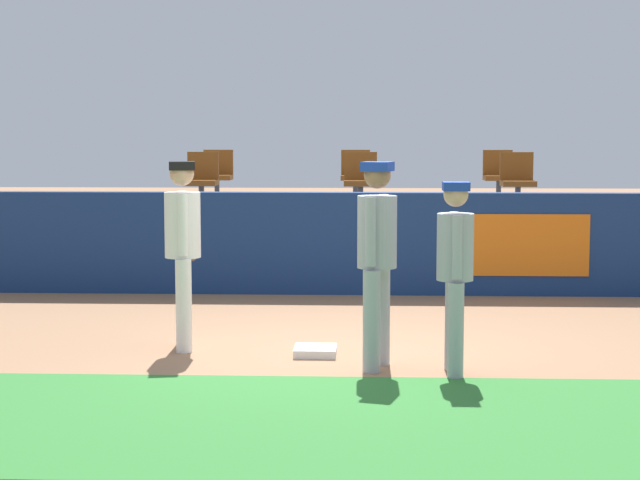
# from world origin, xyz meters

# --- Properties ---
(ground_plane) EXTENTS (60.00, 60.00, 0.00)m
(ground_plane) POSITION_xyz_m (0.00, 0.00, 0.00)
(ground_plane) COLOR #936B4C
(grass_foreground_strip) EXTENTS (18.00, 2.80, 0.01)m
(grass_foreground_strip) POSITION_xyz_m (0.00, -2.38, 0.00)
(grass_foreground_strip) COLOR #2D722D
(grass_foreground_strip) RESTS_ON ground_plane
(first_base) EXTENTS (0.40, 0.40, 0.08)m
(first_base) POSITION_xyz_m (-0.30, -0.09, 0.04)
(first_base) COLOR white
(first_base) RESTS_ON ground_plane
(player_fielder_home) EXTENTS (0.41, 0.59, 1.83)m
(player_fielder_home) POSITION_xyz_m (-1.60, 0.17, 1.06)
(player_fielder_home) COLOR white
(player_fielder_home) RESTS_ON ground_plane
(player_runner_visitor) EXTENTS (0.44, 0.50, 1.85)m
(player_runner_visitor) POSITION_xyz_m (0.27, -0.62, 1.07)
(player_runner_visitor) COLOR #9EA3AD
(player_runner_visitor) RESTS_ON ground_plane
(player_coach_visitor) EXTENTS (0.32, 0.47, 1.69)m
(player_coach_visitor) POSITION_xyz_m (0.95, -0.80, 0.98)
(player_coach_visitor) COLOR #9EA3AD
(player_coach_visitor) RESTS_ON ground_plane
(field_wall) EXTENTS (18.00, 0.26, 1.33)m
(field_wall) POSITION_xyz_m (0.01, 3.75, 0.67)
(field_wall) COLOR navy
(field_wall) RESTS_ON ground_plane
(bleacher_platform) EXTENTS (18.00, 4.80, 0.99)m
(bleacher_platform) POSITION_xyz_m (0.00, 6.32, 0.49)
(bleacher_platform) COLOR #59595E
(bleacher_platform) RESTS_ON ground_plane
(seat_back_left) EXTENTS (0.48, 0.44, 0.84)m
(seat_back_left) POSITION_xyz_m (-2.22, 6.99, 1.46)
(seat_back_left) COLOR #4C4C51
(seat_back_left) RESTS_ON bleacher_platform
(seat_back_right) EXTENTS (0.47, 0.44, 0.84)m
(seat_back_right) POSITION_xyz_m (2.28, 6.99, 1.46)
(seat_back_right) COLOR #4C4C51
(seat_back_right) RESTS_ON bleacher_platform
(seat_front_left) EXTENTS (0.45, 0.44, 0.84)m
(seat_front_left) POSITION_xyz_m (-2.19, 5.19, 1.46)
(seat_front_left) COLOR #4C4C51
(seat_front_left) RESTS_ON bleacher_platform
(seat_front_right) EXTENTS (0.47, 0.44, 0.84)m
(seat_front_right) POSITION_xyz_m (2.33, 5.19, 1.46)
(seat_front_right) COLOR #4C4C51
(seat_front_right) RESTS_ON bleacher_platform
(seat_back_center) EXTENTS (0.46, 0.44, 0.84)m
(seat_back_center) POSITION_xyz_m (0.01, 6.99, 1.46)
(seat_back_center) COLOR #4C4C51
(seat_back_center) RESTS_ON bleacher_platform
(seat_front_center) EXTENTS (0.47, 0.44, 0.84)m
(seat_front_center) POSITION_xyz_m (0.10, 5.19, 1.46)
(seat_front_center) COLOR #4C4C51
(seat_front_center) RESTS_ON bleacher_platform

